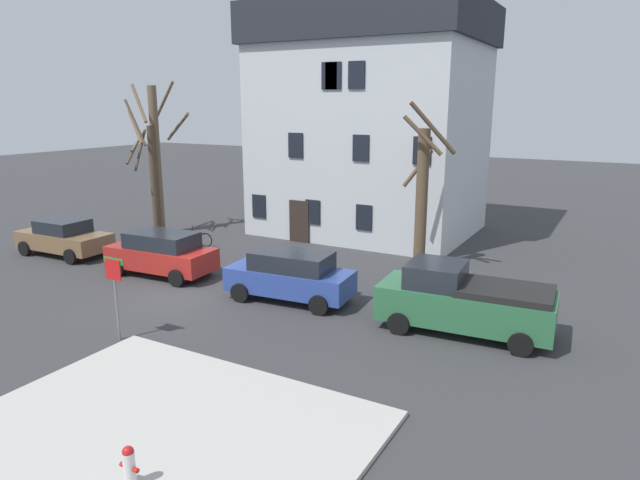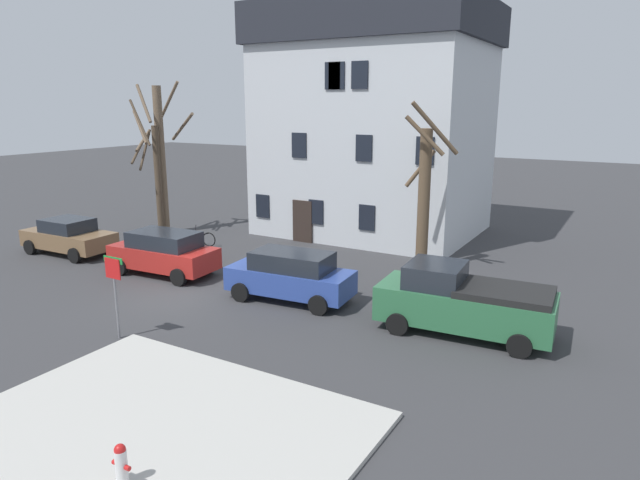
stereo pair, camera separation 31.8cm
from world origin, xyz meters
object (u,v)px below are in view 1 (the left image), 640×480
Objects in this scene: tree_bare_mid at (152,176)px; pickup_truck_green at (464,300)px; building_main at (371,121)px; car_blue_wagon at (290,275)px; car_brown_sedan at (64,237)px; fire_hydrant at (129,465)px; tree_bare_far at (422,194)px; bicycle_leaning at (196,239)px; street_sign_pole at (114,283)px; tree_bare_near at (156,155)px; car_red_wagon at (161,253)px.

tree_bare_mid is 1.33× the size of pickup_truck_green.
building_main is 2.53× the size of car_blue_wagon.
car_brown_sedan reaches higher than fire_hydrant.
bicycle_leaning is at bearing -172.14° from tree_bare_far.
street_sign_pole reaches higher than car_blue_wagon.
pickup_truck_green is at bearing -54.06° from building_main.
car_blue_wagon is 0.87× the size of pickup_truck_green.
tree_bare_near is 1.73× the size of car_blue_wagon.
car_brown_sedan is at bearing 146.60° from fire_hydrant.
bicycle_leaning is (3.53, -0.80, -2.76)m from tree_bare_mid.
tree_bare_near is 18.83m from pickup_truck_green.
fire_hydrant is (14.44, -14.91, -2.61)m from tree_bare_mid.
tree_bare_far is 3.97× the size of bicycle_leaning.
car_blue_wagon is at bearing -178.07° from pickup_truck_green.
tree_bare_far is 15.83m from fire_hydrant.
street_sign_pole is at bearing -115.66° from tree_bare_far.
car_brown_sedan is 0.99× the size of car_red_wagon.
building_main is 6.69× the size of bicycle_leaning.
bicycle_leaning is (-8.10, 4.25, -0.55)m from car_blue_wagon.
fire_hydrant is 17.84m from bicycle_leaning.
car_red_wagon is at bearing -108.33° from building_main.
tree_bare_mid is 1.54× the size of car_brown_sedan.
car_red_wagon is at bearing -42.60° from tree_bare_mid.
car_red_wagon reaches higher than bicycle_leaning.
car_brown_sedan is at bearing -95.71° from tree_bare_near.
tree_bare_far is 12.36m from street_sign_pole.
fire_hydrant is (14.55, -15.42, -3.65)m from tree_bare_near.
building_main is 1.66× the size of tree_bare_mid.
tree_bare_mid is at bearing -78.70° from tree_bare_near.
fire_hydrant is at bearing -107.78° from pickup_truck_green.
pickup_truck_green is (17.77, -5.36, -3.18)m from tree_bare_near.
tree_bare_mid is 14.35m from tree_bare_far.
car_red_wagon is (5.60, -5.57, -3.26)m from tree_bare_near.
fire_hydrant is at bearing -39.84° from street_sign_pole.
tree_bare_mid is at bearing 134.09° from fire_hydrant.
fire_hydrant is at bearing -89.60° from tree_bare_far.
tree_bare_near is at bearing -147.22° from building_main.
tree_bare_near is 4.57× the size of bicycle_leaning.
tree_bare_near reaches higher than tree_bare_mid.
pickup_truck_green is (12.17, 0.20, 0.08)m from car_red_wagon.
tree_bare_near is 1.13× the size of tree_bare_mid.
building_main is 11.38m from tree_bare_near.
building_main is at bearing 71.67° from car_red_wagon.
tree_bare_far reaches higher than street_sign_pole.
car_red_wagon is (-8.84, -5.75, -2.28)m from tree_bare_far.
bicycle_leaning is at bearing 164.02° from pickup_truck_green.
car_brown_sedan is (-0.65, -4.96, -2.30)m from tree_bare_mid.
car_blue_wagon is at bearing 0.00° from car_red_wagon.
street_sign_pole is (-2.60, -5.33, 0.84)m from car_blue_wagon.
tree_bare_mid reaches higher than tree_bare_far.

